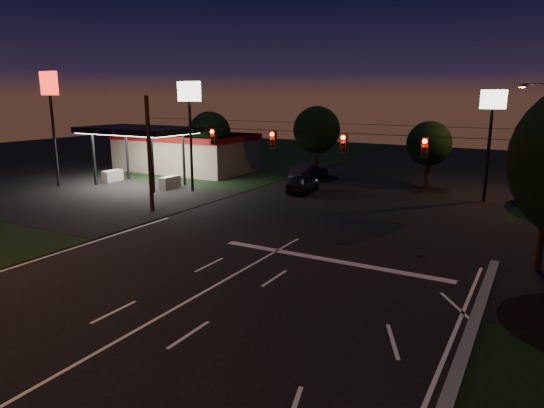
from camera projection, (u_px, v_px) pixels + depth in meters
The scene contains 16 objects.
ground at pixel (106, 347), 15.74m from camera, with size 140.00×140.00×0.00m, color black.
cross_street_left at pixel (87, 197), 38.93m from camera, with size 20.00×16.00×0.02m, color black.
stop_bar at pixel (330, 260), 24.06m from camera, with size 12.00×0.50×0.01m, color silver.
utility_pole_right at pixel (537, 270), 22.71m from camera, with size 0.30×0.30×9.00m, color black.
utility_pole_left at pixel (153, 211), 34.24m from camera, with size 0.28×0.28×8.00m, color black.
signal_span at pixel (307, 141), 27.23m from camera, with size 24.00×0.40×1.56m.
gas_station at pixel (183, 149), 51.51m from camera, with size 14.20×16.10×5.25m.
pole_sign_left_near at pixel (190, 108), 39.61m from camera, with size 2.20×0.30×9.10m.
pole_sign_left_far at pixel (51, 100), 41.84m from camera, with size 2.00×0.30×10.00m.
pole_sign_right at pixel (492, 119), 35.99m from camera, with size 1.80×0.30×8.40m.
street_light_right_far at pixel (540, 133), 36.35m from camera, with size 2.20×0.35×9.00m.
tree_far_a at pixel (211, 133), 49.01m from camera, with size 4.20×4.20×6.42m.
tree_far_b at pixel (317, 130), 47.53m from camera, with size 4.60×4.60×6.98m.
tree_far_c at pixel (430, 144), 41.54m from camera, with size 3.80×3.80×5.86m.
car_oncoming_a at pixel (303, 183), 40.67m from camera, with size 1.83×4.56×1.55m, color black.
car_oncoming_b at pixel (309, 172), 46.83m from camera, with size 1.64×4.69×1.55m, color black.
Camera 1 is at (11.75, -9.81, 8.01)m, focal length 32.00 mm.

